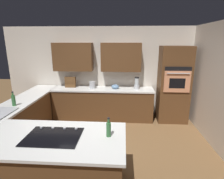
% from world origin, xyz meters
% --- Properties ---
extents(ground_plane, '(14.00, 14.00, 0.00)m').
position_xyz_m(ground_plane, '(0.00, 0.00, 0.00)').
color(ground_plane, brown).
extents(wall_back, '(6.00, 0.44, 2.60)m').
position_xyz_m(wall_back, '(0.07, -2.04, 1.43)').
color(wall_back, silver).
rests_on(wall_back, ground).
extents(lower_cabinets_back, '(2.80, 0.60, 0.86)m').
position_xyz_m(lower_cabinets_back, '(0.10, -1.72, 0.43)').
color(lower_cabinets_back, brown).
rests_on(lower_cabinets_back, ground).
extents(countertop_back, '(2.84, 0.64, 0.04)m').
position_xyz_m(countertop_back, '(0.10, -1.72, 0.88)').
color(countertop_back, silver).
rests_on(countertop_back, lower_cabinets_back).
extents(lower_cabinets_side, '(0.60, 2.90, 0.86)m').
position_xyz_m(lower_cabinets_side, '(1.82, -0.55, 0.43)').
color(lower_cabinets_side, brown).
rests_on(lower_cabinets_side, ground).
extents(countertop_side, '(0.64, 2.94, 0.04)m').
position_xyz_m(countertop_side, '(1.82, -0.55, 0.88)').
color(countertop_side, silver).
rests_on(countertop_side, lower_cabinets_side).
extents(island_base, '(1.95, 0.99, 0.86)m').
position_xyz_m(island_base, '(0.48, 1.02, 0.43)').
color(island_base, brown).
rests_on(island_base, ground).
extents(island_top, '(2.03, 1.07, 0.04)m').
position_xyz_m(island_top, '(0.48, 1.02, 0.88)').
color(island_top, silver).
rests_on(island_top, island_base).
extents(wall_oven, '(0.80, 0.66, 2.08)m').
position_xyz_m(wall_oven, '(-1.85, -1.72, 1.04)').
color(wall_oven, brown).
rests_on(wall_oven, ground).
extents(cooktop, '(0.76, 0.56, 0.03)m').
position_xyz_m(cooktop, '(0.48, 1.01, 0.91)').
color(cooktop, black).
rests_on(cooktop, island_top).
extents(blender, '(0.15, 0.15, 0.34)m').
position_xyz_m(blender, '(-0.85, -1.73, 1.05)').
color(blender, silver).
rests_on(blender, countertop_back).
extents(mixing_bowl, '(0.22, 0.22, 0.12)m').
position_xyz_m(mixing_bowl, '(-0.25, -1.73, 0.96)').
color(mixing_bowl, '#668CB2').
rests_on(mixing_bowl, countertop_back).
extents(spice_rack, '(0.30, 0.11, 0.30)m').
position_xyz_m(spice_rack, '(1.05, -1.80, 1.05)').
color(spice_rack, brown).
rests_on(spice_rack, countertop_back).
extents(kettle, '(0.17, 0.17, 0.19)m').
position_xyz_m(kettle, '(0.40, -1.73, 1.00)').
color(kettle, '#B7BABF').
rests_on(kettle, countertop_back).
extents(dish_soap_bottle, '(0.07, 0.07, 0.31)m').
position_xyz_m(dish_soap_bottle, '(1.77, -0.18, 1.02)').
color(dish_soap_bottle, '#336B38').
rests_on(dish_soap_bottle, countertop_side).
extents(second_bottle, '(0.07, 0.07, 0.28)m').
position_xyz_m(second_bottle, '(-0.29, 0.94, 1.01)').
color(second_bottle, '#336B38').
rests_on(second_bottle, island_top).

